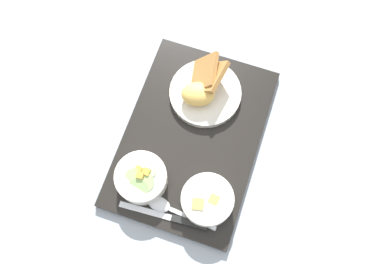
# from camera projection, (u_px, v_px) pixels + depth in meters

# --- Properties ---
(ground_plane) EXTENTS (4.00, 4.00, 0.00)m
(ground_plane) POSITION_uv_depth(u_px,v_px,m) (192.00, 138.00, 0.96)
(ground_plane) COLOR #99A3AD
(serving_tray) EXTENTS (0.48, 0.36, 0.02)m
(serving_tray) POSITION_uv_depth(u_px,v_px,m) (192.00, 137.00, 0.95)
(serving_tray) COLOR black
(serving_tray) RESTS_ON ground_plane
(bowl_salad) EXTENTS (0.11, 0.11, 0.06)m
(bowl_salad) POSITION_uv_depth(u_px,v_px,m) (141.00, 178.00, 0.88)
(bowl_salad) COLOR silver
(bowl_salad) RESTS_ON serving_tray
(bowl_soup) EXTENTS (0.11, 0.11, 0.05)m
(bowl_soup) POSITION_uv_depth(u_px,v_px,m) (207.00, 200.00, 0.87)
(bowl_soup) COLOR silver
(bowl_soup) RESTS_ON serving_tray
(plate_main) EXTENTS (0.17, 0.17, 0.08)m
(plate_main) POSITION_uv_depth(u_px,v_px,m) (204.00, 90.00, 0.95)
(plate_main) COLOR silver
(plate_main) RESTS_ON serving_tray
(knife) EXTENTS (0.05, 0.20, 0.01)m
(knife) POSITION_uv_depth(u_px,v_px,m) (180.00, 220.00, 0.87)
(knife) COLOR silver
(knife) RESTS_ON serving_tray
(spoon) EXTENTS (0.03, 0.16, 0.01)m
(spoon) POSITION_uv_depth(u_px,v_px,m) (169.00, 209.00, 0.88)
(spoon) COLOR silver
(spoon) RESTS_ON serving_tray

